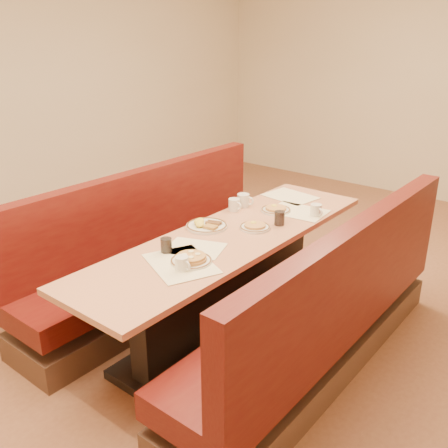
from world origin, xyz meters
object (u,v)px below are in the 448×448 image
Objects in this scene: booth_left at (158,257)px; coffee_mug_b at (234,205)px; coffee_mug_c at (316,210)px; diner_table at (231,284)px; coffee_mug_d at (244,200)px; soda_tumbler_near at (166,246)px; pancake_plate at (191,259)px; eggs_plate at (206,225)px; soda_tumbler_mid at (279,218)px; coffee_mug_a at (182,263)px; booth_right at (323,321)px.

coffee_mug_b is at bearing 41.02° from booth_left.
coffee_mug_b is 0.62m from coffee_mug_c.
coffee_mug_d is at bearing 118.21° from diner_table.
booth_left is 0.88m from soda_tumbler_near.
soda_tumbler_near is at bearing -98.19° from coffee_mug_d.
pancake_plate reaches higher than diner_table.
pancake_plate is at bearing -58.27° from eggs_plate.
eggs_plate reaches higher than pancake_plate.
coffee_mug_c is at bearing 55.01° from eggs_plate.
coffee_mug_c reaches higher than pancake_plate.
coffee_mug_c is at bearing 34.40° from booth_left.
soda_tumbler_mid is (0.16, 0.36, 0.43)m from diner_table.
coffee_mug_c reaches higher than coffee_mug_a.
coffee_mug_d is at bearing 114.24° from coffee_mug_a.
booth_right is 0.91m from pancake_plate.
eggs_plate is at bearing -71.69° from coffee_mug_b.
diner_table is 0.63m from pancake_plate.
coffee_mug_a is at bearing -79.23° from diner_table.
eggs_plate is 0.53m from coffee_mug_d.
booth_left is 1.12m from coffee_mug_a.
coffee_mug_c is 0.86× the size of coffee_mug_d.
coffee_mug_c is at bearing 88.04° from coffee_mug_a.
soda_tumbler_mid is at bearing 147.95° from booth_right.
eggs_plate is 0.85m from coffee_mug_c.
diner_table is 0.73m from booth_left.
booth_left is at bearing -129.23° from coffee_mug_b.
eggs_plate is 2.20× the size of coffee_mug_d.
soda_tumbler_mid is at bearing 66.69° from diner_table.
coffee_mug_d reaches higher than eggs_plate.
eggs_plate is at bearing 121.73° from pancake_plate.
booth_left is at bearing 180.00° from booth_right.
coffee_mug_b reaches higher than coffee_mug_c.
soda_tumbler_mid reaches higher than diner_table.
coffee_mug_b is at bearing 158.53° from booth_right.
soda_tumbler_mid is at bearing 44.73° from eggs_plate.
soda_tumbler_near is (0.60, -0.48, 0.44)m from booth_left.
booth_left is 0.75m from coffee_mug_b.
coffee_mug_c is (0.16, 1.28, 0.00)m from coffee_mug_a.
pancake_plate is 0.85m from soda_tumbler_mid.
eggs_plate is at bearing -0.75° from booth_left.
soda_tumbler_near is (-0.21, 0.01, 0.03)m from pancake_plate.
coffee_mug_d is 0.46m from soda_tumbler_mid.
coffee_mug_b reaches higher than coffee_mug_a.
booth_left reaches higher than soda_tumbler_mid.
booth_left is 22.05× the size of coffee_mug_a.
booth_right is 1.17m from coffee_mug_b.
coffee_mug_a is 1.18m from coffee_mug_d.
booth_left is 1.03m from pancake_plate.
coffee_mug_c is at bearing 68.58° from diner_table.
soda_tumbler_near is (0.14, -1.00, -0.00)m from coffee_mug_d.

